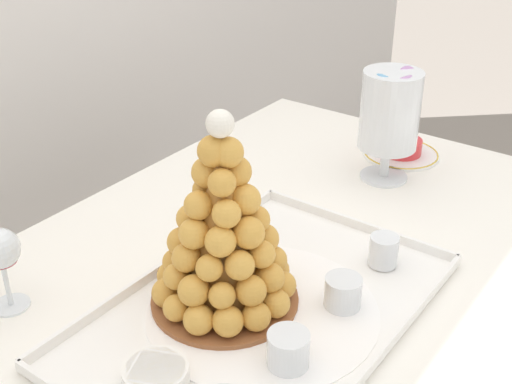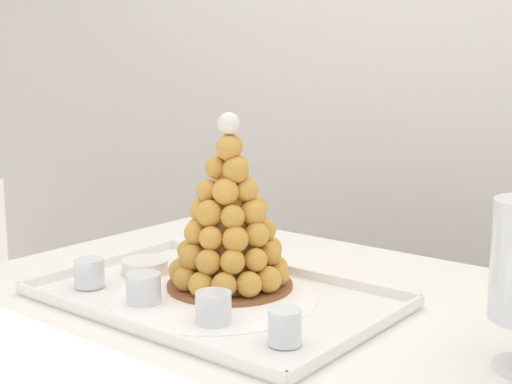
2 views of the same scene
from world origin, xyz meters
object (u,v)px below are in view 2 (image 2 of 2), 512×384
Objects in this scene: creme_brulee_ramekin at (145,265)px; wine_glass at (240,202)px; dessert_cup_mid_left at (143,289)px; dessert_cup_left at (90,274)px; serving_tray at (214,298)px; croquembouche at (229,222)px; dessert_cup_mid_right at (285,328)px; dessert_cup_centre at (213,309)px.

wine_glass is (-0.01, 0.31, 0.08)m from creme_brulee_ramekin.
dessert_cup_mid_left is at bearing -71.74° from wine_glass.
dessert_cup_left is 0.44m from wine_glass.
serving_tray is 6.76× the size of creme_brulee_ramekin.
croquembouche reaches higher than dessert_cup_mid_left.
dessert_cup_mid_left is 0.47m from wine_glass.
croquembouche is 0.31m from dessert_cup_mid_right.
croquembouche is at bearing 37.90° from dessert_cup_left.
dessert_cup_left is at bearing -95.67° from creme_brulee_ramekin.
dessert_cup_left is 0.39× the size of wine_glass.
serving_tray is 11.19× the size of dessert_cup_left.
wine_glass reaches higher than dessert_cup_mid_right.
dessert_cup_mid_right reaches higher than creme_brulee_ramekin.
wine_glass is at bearing 125.20° from dessert_cup_centre.
creme_brulee_ramekin is (0.01, 0.13, -0.01)m from dessert_cup_left.
dessert_cup_left is 0.31m from dessert_cup_centre.
dessert_cup_left is 0.13m from creme_brulee_ramekin.
dessert_cup_mid_right is at bearing -32.80° from croquembouche.
wine_glass reaches higher than dessert_cup_centre.
dessert_cup_mid_left is at bearing -179.15° from dessert_cup_mid_right.
croquembouche is at bearing 122.57° from dessert_cup_centre.
dessert_cup_mid_right is (0.23, -0.09, 0.03)m from serving_tray.
croquembouche is at bearing 69.34° from dessert_cup_mid_left.
creme_brulee_ramekin is at bearing 84.33° from dessert_cup_left.
croquembouche reaches higher than serving_tray.
dessert_cup_centre reaches higher than serving_tray.
dessert_cup_centre is 0.53m from wine_glass.
dessert_cup_left is 0.45m from dessert_cup_mid_right.
dessert_cup_mid_left is at bearing -127.79° from serving_tray.
dessert_cup_mid_right reaches higher than dessert_cup_left.
creme_brulee_ramekin reaches higher than serving_tray.
serving_tray is at bearing -56.76° from wine_glass.
croquembouche is 5.86× the size of dessert_cup_left.
dessert_cup_mid_right is at bearing 0.26° from dessert_cup_centre.
wine_glass is at bearing 123.24° from serving_tray.
dessert_cup_mid_right is 0.63m from wine_glass.
dessert_cup_centre is at bearing 1.38° from dessert_cup_mid_left.
serving_tray is 10.55× the size of dessert_cup_centre.
dessert_cup_centre is (0.16, 0.00, -0.00)m from dessert_cup_mid_left.
dessert_cup_centre is at bearing -54.80° from wine_glass.
wine_glass is (0.00, 0.44, 0.07)m from dessert_cup_left.
dessert_cup_mid_left is at bearing -178.62° from dessert_cup_centre.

